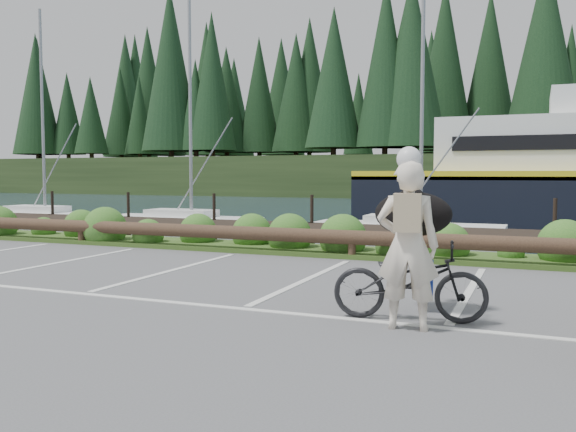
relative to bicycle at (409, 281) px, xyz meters
The scene contains 7 objects.
ground 2.18m from the bicycle, behind, with size 72.00×72.00×0.00m, color #515254.
harbor_backdrop 78.71m from the bicycle, 91.26° to the left, with size 170.00×160.00×30.00m.
vegetation_strip 5.88m from the bicycle, 111.17° to the left, with size 34.00×1.60×0.10m, color #3D5B21.
log_rail 5.24m from the bicycle, 113.95° to the left, with size 32.00×0.30×0.60m, color #443021, non-canonical shape.
bicycle is the anchor object (origin of this frame).
cyclist 0.64m from the bicycle, 82.10° to the right, with size 0.69×0.46×1.90m, color #F2E4CD.
dog 0.96m from the bicycle, 97.90° to the left, with size 0.99×0.49×0.57m, color black.
Camera 1 is at (3.52, -7.39, 1.76)m, focal length 38.00 mm.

